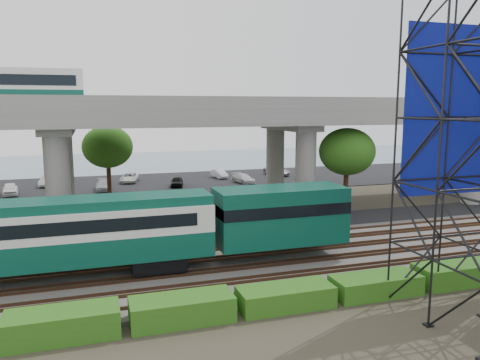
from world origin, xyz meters
name	(u,v)px	position (x,y,z in m)	size (l,w,h in m)	color
ground	(239,278)	(0.00, 0.00, 0.00)	(140.00, 140.00, 0.00)	#474233
ballast_bed	(229,265)	(0.00, 2.00, 0.10)	(90.00, 12.00, 0.20)	slate
service_road	(198,231)	(0.00, 10.50, 0.04)	(90.00, 5.00, 0.08)	black
parking_lot	(157,184)	(0.00, 34.00, 0.04)	(90.00, 18.00, 0.08)	black
harbor_water	(139,164)	(0.00, 56.00, 0.01)	(140.00, 40.00, 0.03)	slate
rail_tracks	(229,262)	(0.00, 2.00, 0.28)	(90.00, 9.52, 0.16)	#472D1E
commuter_train	(75,232)	(-8.58, 2.00, 2.88)	(29.30, 3.06, 4.30)	black
overpass	(171,122)	(-1.02, 16.00, 8.21)	(80.00, 12.00, 12.40)	#9E9B93
hedge_strip	(286,296)	(1.01, -4.30, 0.56)	(34.60, 1.80, 1.20)	#285613
trees	(128,154)	(-4.67, 16.17, 5.57)	(40.94, 16.94, 7.69)	#382314
suv	(53,230)	(-10.44, 11.34, 0.71)	(2.10, 4.55, 1.26)	black
parked_cars	(164,179)	(0.83, 33.66, 0.68)	(35.44, 9.48, 1.28)	white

